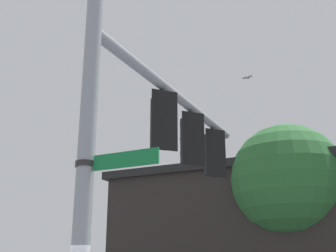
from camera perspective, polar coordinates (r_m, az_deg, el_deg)
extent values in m
cylinder|color=gray|center=(6.33, -10.82, -7.61)|extent=(0.26, 0.26, 6.63)
cylinder|color=gray|center=(9.62, 1.33, 3.69)|extent=(4.87, 4.26, 0.21)
cylinder|color=black|center=(8.89, -0.85, 4.24)|extent=(0.08, 0.08, 0.18)
cube|color=black|center=(8.67, -0.87, 0.49)|extent=(0.36, 0.30, 1.05)
sphere|color=red|center=(8.95, -1.30, 2.25)|extent=(0.22, 0.22, 0.22)
cube|color=black|center=(9.01, -1.34, 2.80)|extent=(0.24, 0.20, 0.03)
sphere|color=brown|center=(8.84, -1.32, 0.12)|extent=(0.22, 0.22, 0.22)
cube|color=black|center=(8.89, -1.36, 0.69)|extent=(0.24, 0.20, 0.03)
sphere|color=#0F4C19|center=(8.73, -1.34, -2.06)|extent=(0.22, 0.22, 0.22)
cube|color=black|center=(8.78, -1.38, -1.47)|extent=(0.24, 0.20, 0.03)
cube|color=black|center=(8.52, -0.45, 0.83)|extent=(0.54, 0.03, 1.22)
cylinder|color=black|center=(10.08, 2.84, 1.50)|extent=(0.08, 0.08, 0.18)
cube|color=black|center=(9.88, 2.90, -1.86)|extent=(0.36, 0.30, 1.05)
sphere|color=red|center=(10.15, 2.41, -0.24)|extent=(0.22, 0.22, 0.22)
cube|color=black|center=(10.20, 2.36, 0.25)|extent=(0.24, 0.20, 0.03)
sphere|color=brown|center=(10.05, 2.44, -2.14)|extent=(0.22, 0.22, 0.22)
cube|color=black|center=(10.09, 2.38, -1.63)|extent=(0.24, 0.20, 0.03)
sphere|color=#0F4C19|center=(9.96, 2.46, -4.08)|extent=(0.22, 0.22, 0.22)
cube|color=black|center=(10.00, 2.41, -3.55)|extent=(0.24, 0.20, 0.03)
cube|color=black|center=(9.74, 3.32, -1.60)|extent=(0.54, 0.03, 1.22)
cylinder|color=black|center=(11.31, 5.73, -0.66)|extent=(0.08, 0.08, 0.18)
cube|color=black|center=(11.14, 5.83, -3.68)|extent=(0.36, 0.30, 1.05)
sphere|color=red|center=(11.40, 5.33, -2.20)|extent=(0.22, 0.22, 0.22)
cube|color=black|center=(11.44, 5.27, -1.75)|extent=(0.24, 0.20, 0.03)
sphere|color=brown|center=(11.31, 5.38, -3.90)|extent=(0.22, 0.22, 0.22)
cube|color=black|center=(11.35, 5.32, -3.44)|extent=(0.24, 0.20, 0.03)
sphere|color=#0F4C19|center=(11.22, 5.43, -5.64)|extent=(0.22, 0.22, 0.22)
cube|color=black|center=(11.26, 5.37, -5.16)|extent=(0.24, 0.20, 0.03)
cube|color=black|center=(11.00, 6.25, -3.47)|extent=(0.54, 0.03, 1.22)
cube|color=#147238|center=(6.02, -5.58, -4.35)|extent=(0.70, 0.80, 0.22)
cube|color=white|center=(6.03, -5.61, -4.37)|extent=(0.68, 0.79, 0.04)
cylinder|color=#262626|center=(6.39, -10.66, -4.93)|extent=(0.30, 0.30, 0.08)
ellipsoid|color=gray|center=(13.81, 10.26, 6.21)|extent=(0.22, 0.16, 0.07)
cube|color=gray|center=(13.83, 10.19, 6.23)|extent=(0.19, 0.29, 0.04)
cube|color=gray|center=(13.81, 10.33, 6.27)|extent=(0.19, 0.29, 0.03)
cube|color=maroon|center=(21.88, 16.74, -15.23)|extent=(7.62, 8.42, 0.30)
cube|color=black|center=(18.44, 13.91, -6.71)|extent=(13.44, 13.84, 0.30)
sphere|color=#28602D|center=(15.49, 15.27, -6.91)|extent=(3.88, 3.88, 3.88)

